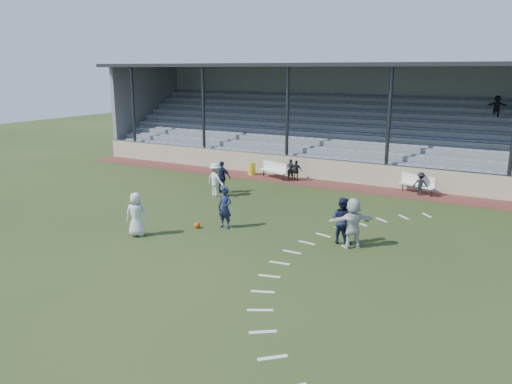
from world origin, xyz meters
TOP-DOWN VIEW (x-y plane):
  - ground at (0.00, 0.00)m, footprint 90.00×90.00m
  - cinder_track at (0.00, 10.50)m, footprint 34.00×2.00m
  - retaining_wall at (0.00, 11.55)m, footprint 34.00×0.18m
  - bench_left at (-3.24, 10.50)m, footprint 2.01×1.13m
  - bench_right at (4.88, 10.88)m, footprint 2.00×1.22m
  - trash_bin at (-4.89, 10.73)m, footprint 0.46×0.46m
  - football at (-1.67, 0.61)m, footprint 0.24×0.24m
  - player_white_lead at (-3.13, -1.30)m, footprint 1.00×0.88m
  - player_navy_lead at (-0.70, 1.19)m, footprint 0.62×0.41m
  - player_navy_mid at (4.04, 1.74)m, footprint 0.95×0.80m
  - player_white_wing at (-3.88, 5.30)m, footprint 1.25×0.92m
  - player_navy_wing at (-4.01, 6.08)m, footprint 1.00×0.46m
  - player_white_back at (4.52, 1.50)m, footprint 1.63×1.54m
  - sub_left_near at (-2.25, 10.64)m, footprint 0.49×0.37m
  - sub_left_far at (-1.83, 10.54)m, footprint 0.71×0.33m
  - sub_right at (5.10, 10.53)m, footprint 0.77×0.44m
  - grandstand at (0.01, 16.26)m, footprint 34.60×9.00m
  - penalty_arc at (4.12, 0.00)m, footprint 3.89×14.63m

SIDE VIEW (x-z plane):
  - ground at x=0.00m, z-range 0.00..0.00m
  - penalty_arc at x=4.12m, z-range 0.00..0.01m
  - cinder_track at x=0.00m, z-range 0.00..0.02m
  - football at x=-1.67m, z-range 0.00..0.24m
  - trash_bin at x=-4.89m, z-range 0.02..0.76m
  - bench_left at x=-3.24m, z-range 0.11..1.06m
  - bench_right at x=4.88m, z-range 0.11..1.06m
  - retaining_wall at x=0.00m, z-range 0.00..1.20m
  - sub_left_far at x=-1.83m, z-range 0.02..1.20m
  - sub_right at x=5.10m, z-range 0.02..1.20m
  - sub_left_near at x=-2.25m, z-range 0.02..1.23m
  - player_navy_wing at x=-4.01m, z-range 0.00..1.67m
  - player_navy_lead at x=-0.70m, z-range 0.00..1.69m
  - player_white_lead at x=-3.13m, z-range 0.00..1.72m
  - player_white_wing at x=-3.88m, z-range 0.00..1.73m
  - player_navy_mid at x=4.04m, z-range 0.00..1.75m
  - player_white_back at x=4.52m, z-range 0.00..1.84m
  - grandstand at x=0.01m, z-range -1.10..5.51m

